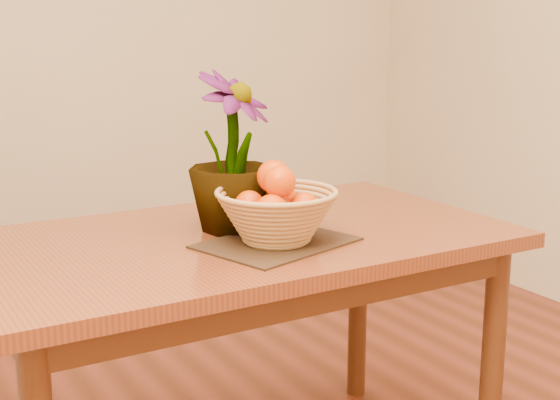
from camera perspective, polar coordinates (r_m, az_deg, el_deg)
wall_back at (r=3.83m, az=-16.88°, el=13.11°), size 4.00×0.02×2.70m
table at (r=2.09m, az=-2.84°, el=-4.79°), size 1.40×0.80×0.75m
placemat at (r=1.96m, az=-0.25°, el=-3.15°), size 0.43×0.37×0.01m
wicker_basket at (r=1.94m, az=-0.25°, el=-1.31°), size 0.31×0.31×0.13m
orange_pile at (r=1.93m, az=-0.26°, el=0.17°), size 0.18×0.19×0.15m
potted_plant at (r=2.06m, az=-3.49°, el=3.53°), size 0.33×0.33×0.42m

